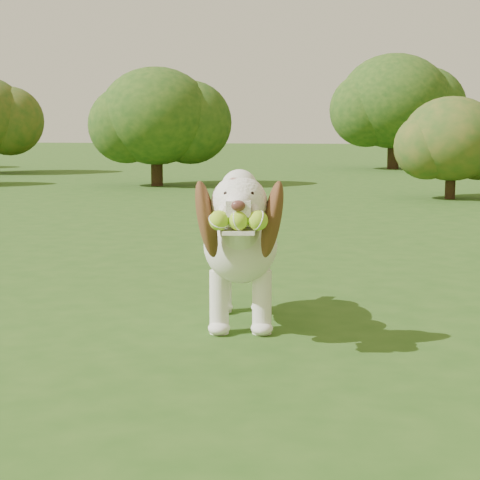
# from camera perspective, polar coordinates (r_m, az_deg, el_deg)

# --- Properties ---
(ground) EXTENTS (80.00, 80.00, 0.00)m
(ground) POSITION_cam_1_polar(r_m,az_deg,el_deg) (3.86, -7.08, -5.52)
(ground) COLOR #284E16
(ground) RESTS_ON ground
(dog) EXTENTS (0.50, 1.13, 0.73)m
(dog) POSITION_cam_1_polar(r_m,az_deg,el_deg) (3.59, 0.07, -0.13)
(dog) COLOR white
(dog) RESTS_ON ground
(shrub_b) EXTENTS (1.74, 1.74, 1.81)m
(shrub_b) POSITION_cam_1_polar(r_m,az_deg,el_deg) (12.42, -5.98, 8.75)
(shrub_b) COLOR #382314
(shrub_b) RESTS_ON ground
(shrub_c) EXTENTS (1.24, 1.24, 1.28)m
(shrub_c) POSITION_cam_1_polar(r_m,az_deg,el_deg) (10.42, 14.84, 6.97)
(shrub_c) COLOR #382314
(shrub_c) RESTS_ON ground
(shrub_i) EXTENTS (2.36, 2.36, 2.45)m
(shrub_i) POSITION_cam_1_polar(r_m,az_deg,el_deg) (17.61, 10.93, 9.66)
(shrub_i) COLOR #382314
(shrub_i) RESTS_ON ground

